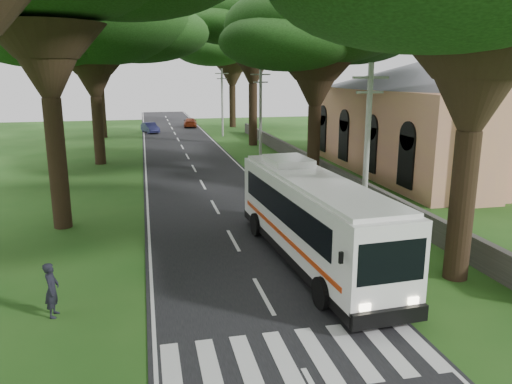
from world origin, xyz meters
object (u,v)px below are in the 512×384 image
Objects in this scene: distant_car_c at (190,122)px; pedestrian at (52,290)px; distant_car_b at (150,128)px; pole_mid at (260,115)px; pole_far at (222,101)px; church at (429,108)px; coach_bus at (312,217)px; pole_near at (367,154)px.

pedestrian is (-9.52, -54.89, 0.24)m from distant_car_c.
pole_mid is at bearing -87.89° from distant_car_b.
distant_car_c is at bearing 95.30° from pole_mid.
distant_car_c is at bearing 104.65° from pole_far.
coach_bus is at bearing -132.22° from church.
pole_mid is at bearing -90.00° from pole_far.
pole_near is 3.79m from coach_bus.
pole_far is (0.00, 40.00, 0.00)m from pole_near.
church reaches higher than coach_bus.
church is at bearing -19.81° from pole_mid.
pole_mid is 31.32m from distant_car_c.
coach_bus is 46.89m from distant_car_b.
church is 22.77m from coach_bus.
coach_bus is at bearing -93.90° from pole_far.
church reaches higher than pole_mid.
pedestrian is (-3.89, -49.26, 0.23)m from distant_car_b.
pole_near is 2.05× the size of distant_car_b.
distant_car_c is at bearing 86.75° from coach_bus.
pedestrian is (-9.59, -2.73, -1.01)m from coach_bus.
pole_far is at bearing -9.67° from pedestrian.
pole_near is 40.00m from pole_far.
church is at bearing -45.75° from pedestrian.
church reaches higher than pole_near.
pole_far is at bearing -48.63° from distant_car_b.
pole_near reaches higher than pedestrian.
distant_car_b is at bearing 100.61° from pole_near.
distant_car_b is at bearing 1.58° from pedestrian.
coach_bus is 52.17m from distant_car_c.
pole_mid is at bearing -21.31° from pedestrian.
pole_near is at bearing -90.00° from pole_far.
pole_mid is (-12.36, 4.45, -0.73)m from church.
pole_far is at bearing 90.00° from pole_near.
pole_near is 46.28m from distant_car_b.
coach_bus reaches higher than pedestrian.
distant_car_b is at bearing 108.53° from pole_mid.
pedestrian is at bearing -162.52° from pole_near.
pedestrian reaches higher than distant_car_c.
pole_near is 1.83× the size of distant_car_c.
church is 13.27× the size of pedestrian.
church is 19.88m from pole_near.
pole_near is at bearing -95.81° from distant_car_b.
pole_near is at bearing 19.34° from coach_bus.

